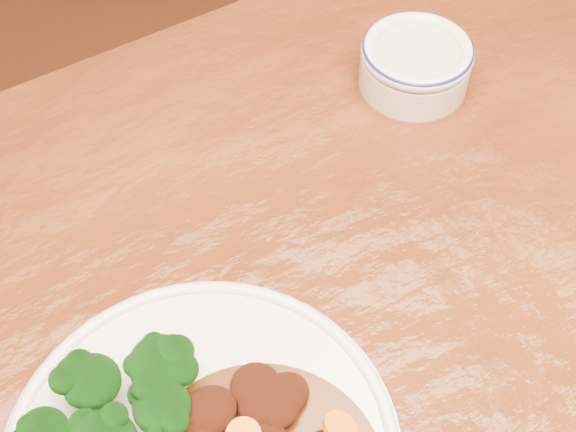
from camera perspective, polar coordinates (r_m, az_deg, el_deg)
dining_table at (r=0.68m, az=8.79°, el=-14.11°), size 1.54×0.97×0.75m
broccoli_florets at (r=0.56m, az=-12.40°, el=-13.65°), size 0.13×0.10×0.05m
dip_bowl at (r=0.78m, az=9.06°, el=10.72°), size 0.11×0.11×0.05m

